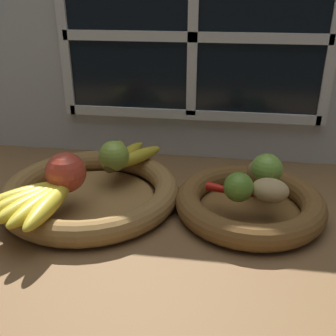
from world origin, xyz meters
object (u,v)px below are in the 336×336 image
lime_far (267,169)px  banana_bunch_back (126,156)px  lime_near (239,187)px  fruit_bowl_right (249,203)px  potato_small (270,190)px  fruit_bowl_left (91,192)px  apple_green_back (114,156)px  apple_red_front (66,172)px  chili_pepper (243,194)px  potato_back (261,173)px  banana_bunch_front (37,200)px

lime_far → banana_bunch_back: bearing=167.6°
banana_bunch_back → lime_near: size_ratio=2.95×
fruit_bowl_right → potato_small: (3.23, -3.23, 4.90)cm
fruit_bowl_left → banana_bunch_back: (5.02, 10.75, 4.16)cm
fruit_bowl_left → fruit_bowl_right: size_ratio=1.25×
potato_small → banana_bunch_back: bearing=155.9°
apple_green_back → lime_far: 32.41cm
banana_bunch_back → potato_small: bearing=-24.1°
fruit_bowl_left → potato_small: size_ratio=5.27×
apple_red_front → fruit_bowl_left: bearing=59.7°
banana_bunch_back → chili_pepper: size_ratio=1.13×
fruit_bowl_right → lime_far: lime_far is taller
potato_back → potato_small: 7.76cm
fruit_bowl_right → banana_bunch_front: banana_bunch_front is taller
fruit_bowl_left → banana_bunch_front: (-5.75, -12.24, 4.35)cm
banana_bunch_front → potato_back: size_ratio=2.58×
fruit_bowl_left → banana_bunch_front: bearing=-115.1°
lime_near → apple_green_back: bearing=159.9°
fruit_bowl_right → potato_back: size_ratio=4.08×
apple_green_back → chili_pepper: size_ratio=0.46×
apple_green_back → chili_pepper: bearing=-17.4°
chili_pepper → banana_bunch_back: bearing=170.1°
fruit_bowl_left → apple_green_back: size_ratio=5.56×
apple_green_back → potato_back: apple_green_back is taller
banana_bunch_back → potato_small: 34.24cm
apple_green_back → potato_back: (31.33, -1.43, -1.14)cm
banana_bunch_front → potato_back: 44.08cm
banana_bunch_front → potato_back: potato_back is taller
fruit_bowl_left → banana_bunch_front: banana_bunch_front is taller
fruit_bowl_left → potato_back: (35.06, 4.44, 4.90)cm
banana_bunch_front → lime_near: 37.15cm
apple_red_front → chili_pepper: bearing=3.5°
apple_green_back → lime_far: apple_green_back is taller
banana_bunch_back → fruit_bowl_left: bearing=-115.0°
apple_green_back → fruit_bowl_right: bearing=-11.3°
potato_back → fruit_bowl_right: bearing=-114.4°
potato_small → lime_near: 5.90cm
apple_red_front → banana_bunch_back: bearing=63.3°
banana_bunch_front → banana_bunch_back: (10.77, 23.00, -0.20)cm
fruit_bowl_right → apple_green_back: (-29.31, 5.87, 6.02)cm
banana_bunch_back → banana_bunch_front: bearing=-115.1°
apple_red_front → chili_pepper: 34.58cm
fruit_bowl_right → banana_bunch_front: 40.90cm
apple_red_front → potato_small: 39.22cm
potato_small → lime_far: size_ratio=1.09×
banana_bunch_back → potato_small: (31.24, -13.98, 0.76)cm
apple_red_front → potato_small: bearing=2.5°
apple_red_front → lime_far: size_ratio=1.23×
apple_red_front → banana_bunch_front: apple_red_front is taller
fruit_bowl_left → banana_bunch_back: bearing=65.0°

